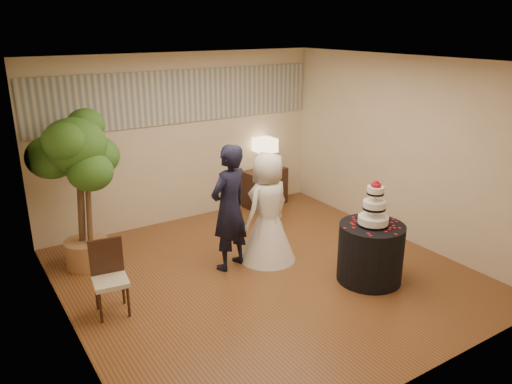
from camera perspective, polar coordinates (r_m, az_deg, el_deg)
floor at (r=6.84m, az=1.12°, el=-9.42°), size 5.00×5.00×0.00m
ceiling at (r=6.05m, az=1.29°, el=14.67°), size 5.00×5.00×0.00m
wall_back at (r=8.43m, az=-8.36°, el=6.02°), size 5.00×0.06×2.80m
wall_front at (r=4.58m, az=18.99°, el=-5.93°), size 5.00×0.06×2.80m
wall_left at (r=5.40m, az=-21.45°, el=-2.44°), size 0.06×5.00×2.80m
wall_right at (r=7.92m, az=16.44°, el=4.64°), size 0.06×5.00×2.80m
mural_border at (r=8.28m, az=-8.53°, el=10.72°), size 4.90×0.02×0.85m
groom at (r=6.71m, az=-3.08°, el=-1.82°), size 0.74×0.61×1.75m
bride at (r=6.97m, az=1.38°, el=-1.76°), size 0.98×0.98×1.58m
cake_table at (r=6.72m, az=12.95°, el=-6.78°), size 1.01×1.01×0.78m
wedding_cake at (r=6.46m, az=13.39°, el=-1.23°), size 0.39×0.39×0.60m
console at (r=9.24m, az=1.02°, el=0.54°), size 0.85×0.44×0.68m
table_lamp at (r=9.06m, az=1.04°, el=4.34°), size 0.34×0.34×0.58m
ficus_tree at (r=7.06m, az=-19.51°, el=0.10°), size 1.19×1.19×2.20m
side_chair at (r=6.05m, az=-16.31°, el=-9.56°), size 0.46×0.47×0.88m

